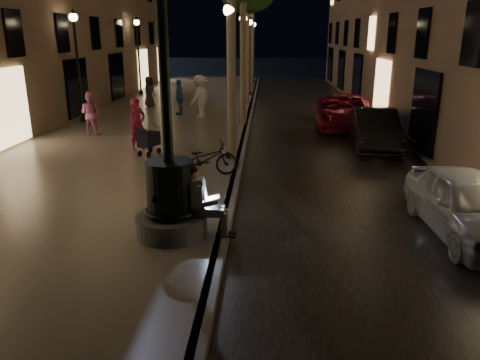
# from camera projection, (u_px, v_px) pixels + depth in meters

# --- Properties ---
(ground) EXTENTS (120.00, 120.00, 0.00)m
(ground) POSITION_uv_depth(u_px,v_px,m) (248.00, 124.00, 21.68)
(ground) COLOR black
(ground) RESTS_ON ground
(cobble_lane) EXTENTS (6.00, 45.00, 0.02)m
(cobble_lane) POSITION_uv_depth(u_px,v_px,m) (313.00, 124.00, 21.52)
(cobble_lane) COLOR black
(cobble_lane) RESTS_ON ground
(promenade) EXTENTS (8.00, 45.00, 0.20)m
(promenade) POSITION_uv_depth(u_px,v_px,m) (163.00, 121.00, 21.87)
(promenade) COLOR slate
(promenade) RESTS_ON ground
(curb_strip) EXTENTS (0.25, 45.00, 0.20)m
(curb_strip) POSITION_uv_depth(u_px,v_px,m) (248.00, 121.00, 21.65)
(curb_strip) COLOR #59595B
(curb_strip) RESTS_ON ground
(fountain_lamppost) EXTENTS (1.40, 1.40, 5.21)m
(fountain_lamppost) POSITION_uv_depth(u_px,v_px,m) (170.00, 185.00, 9.00)
(fountain_lamppost) COLOR #59595B
(fountain_lamppost) RESTS_ON promenade
(seated_man_laptop) EXTENTS (1.05, 0.35, 1.41)m
(seated_man_laptop) POSITION_uv_depth(u_px,v_px,m) (202.00, 199.00, 9.04)
(seated_man_laptop) COLOR tan
(seated_man_laptop) RESTS_ON promenade
(lamp_curb_a) EXTENTS (0.36, 0.36, 4.81)m
(lamp_curb_a) POSITION_uv_depth(u_px,v_px,m) (230.00, 60.00, 14.06)
(lamp_curb_a) COLOR black
(lamp_curb_a) RESTS_ON promenade
(lamp_curb_b) EXTENTS (0.36, 0.36, 4.81)m
(lamp_curb_b) POSITION_uv_depth(u_px,v_px,m) (243.00, 51.00, 21.68)
(lamp_curb_b) COLOR black
(lamp_curb_b) RESTS_ON promenade
(lamp_curb_c) EXTENTS (0.36, 0.36, 4.81)m
(lamp_curb_c) POSITION_uv_depth(u_px,v_px,m) (250.00, 46.00, 29.30)
(lamp_curb_c) COLOR black
(lamp_curb_c) RESTS_ON promenade
(lamp_curb_d) EXTENTS (0.36, 0.36, 4.81)m
(lamp_curb_d) POSITION_uv_depth(u_px,v_px,m) (253.00, 43.00, 36.92)
(lamp_curb_d) COLOR black
(lamp_curb_d) RESTS_ON promenade
(lamp_left_b) EXTENTS (0.36, 0.36, 4.81)m
(lamp_left_b) POSITION_uv_depth(u_px,v_px,m) (77.00, 52.00, 20.16)
(lamp_left_b) COLOR black
(lamp_left_b) RESTS_ON promenade
(lamp_left_c) EXTENTS (0.36, 0.36, 4.81)m
(lamp_left_c) POSITION_uv_depth(u_px,v_px,m) (138.00, 46.00, 29.69)
(lamp_left_c) COLOR black
(lamp_left_c) RESTS_ON promenade
(stroller) EXTENTS (0.67, 1.01, 1.04)m
(stroller) POSITION_uv_depth(u_px,v_px,m) (149.00, 139.00, 15.13)
(stroller) COLOR black
(stroller) RESTS_ON promenade
(car_front) EXTENTS (1.75, 3.99, 1.34)m
(car_front) POSITION_uv_depth(u_px,v_px,m) (468.00, 204.00, 9.54)
(car_front) COLOR #AFB2B7
(car_front) RESTS_ON ground
(car_second) EXTENTS (1.85, 4.40, 1.41)m
(car_second) POSITION_uv_depth(u_px,v_px,m) (375.00, 129.00, 16.89)
(car_second) COLOR black
(car_second) RESTS_ON ground
(car_third) EXTENTS (2.92, 5.42, 1.45)m
(car_third) POSITION_uv_depth(u_px,v_px,m) (344.00, 111.00, 20.57)
(car_third) COLOR maroon
(car_third) RESTS_ON ground
(pedestrian_red) EXTENTS (0.73, 0.77, 1.78)m
(pedestrian_red) POSITION_uv_depth(u_px,v_px,m) (137.00, 124.00, 15.69)
(pedestrian_red) COLOR #B2234B
(pedestrian_red) RESTS_ON promenade
(pedestrian_pink) EXTENTS (0.93, 0.78, 1.68)m
(pedestrian_pink) POSITION_uv_depth(u_px,v_px,m) (91.00, 113.00, 18.09)
(pedestrian_pink) COLOR #CC6C9F
(pedestrian_pink) RESTS_ON promenade
(pedestrian_white) EXTENTS (1.23, 1.46, 1.97)m
(pedestrian_white) POSITION_uv_depth(u_px,v_px,m) (200.00, 96.00, 21.86)
(pedestrian_white) COLOR silver
(pedestrian_white) RESTS_ON promenade
(pedestrian_blue) EXTENTS (0.73, 1.07, 1.69)m
(pedestrian_blue) POSITION_uv_depth(u_px,v_px,m) (179.00, 97.00, 22.66)
(pedestrian_blue) COLOR #285C94
(pedestrian_blue) RESTS_ON promenade
(pedestrian_dark) EXTENTS (0.78, 0.92, 1.61)m
(pedestrian_dark) POSITION_uv_depth(u_px,v_px,m) (149.00, 92.00, 25.14)
(pedestrian_dark) COLOR #303034
(pedestrian_dark) RESTS_ON promenade
(bicycle) EXTENTS (1.95, 1.17, 0.97)m
(bicycle) POSITION_uv_depth(u_px,v_px,m) (205.00, 159.00, 12.89)
(bicycle) COLOR black
(bicycle) RESTS_ON promenade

